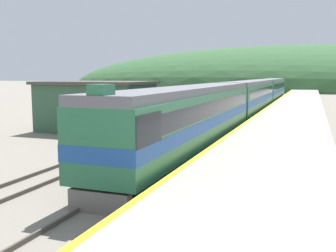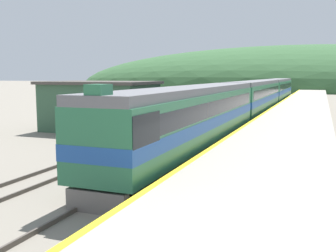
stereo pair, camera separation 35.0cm
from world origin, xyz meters
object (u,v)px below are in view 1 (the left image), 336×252
(carriage_third, at_px, (271,90))
(carriage_second, at_px, (250,97))
(express_train_lead_car, at_px, (191,118))
(siding_train, at_px, (220,97))

(carriage_third, bearing_deg, carriage_second, -90.00)
(express_train_lead_car, distance_m, siding_train, 28.18)
(carriage_second, xyz_separation_m, siding_train, (-4.57, 4.75, -0.34))
(express_train_lead_car, relative_size, siding_train, 0.64)
(express_train_lead_car, bearing_deg, carriage_third, 90.00)
(carriage_second, bearing_deg, siding_train, 133.90)
(carriage_second, distance_m, siding_train, 6.60)
(express_train_lead_car, xyz_separation_m, carriage_third, (0.00, 46.00, -0.01))
(express_train_lead_car, relative_size, carriage_second, 0.99)
(carriage_second, xyz_separation_m, carriage_third, (0.00, 22.94, 0.00))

